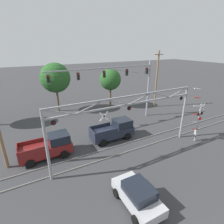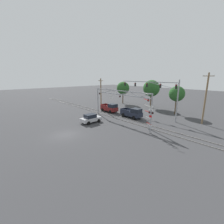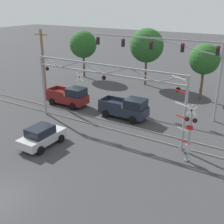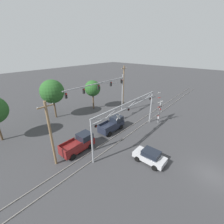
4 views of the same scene
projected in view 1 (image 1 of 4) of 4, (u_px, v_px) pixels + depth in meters
name	position (u px, v px, depth m)	size (l,w,h in m)	color
rail_track_near	(126.00, 152.00, 17.64)	(80.00, 0.08, 0.10)	gray
rail_track_far	(119.00, 146.00, 18.82)	(80.00, 0.08, 0.10)	gray
crossing_gantry	(129.00, 113.00, 15.81)	(14.87, 0.27, 6.07)	gray
crossing_signal_mast	(197.00, 123.00, 19.00)	(2.07, 0.35, 6.29)	gray
traffic_signal_span	(125.00, 80.00, 23.07)	(14.30, 0.39, 8.14)	gray
pickup_truck_lead	(114.00, 130.00, 20.00)	(4.92, 2.15, 2.18)	#1E2333
pickup_truck_following	(48.00, 147.00, 16.73)	(4.80, 2.15, 2.18)	maroon
sedan_waiting	(138.00, 195.00, 11.64)	(2.09, 3.93, 1.68)	#B7B7BC
utility_pole_right	(157.00, 79.00, 29.10)	(1.80, 0.28, 9.38)	brown
background_tree_beyond_span	(110.00, 80.00, 28.90)	(3.52, 3.52, 6.59)	brown
background_tree_far_left_verge	(55.00, 78.00, 26.83)	(4.57, 4.57, 7.74)	brown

